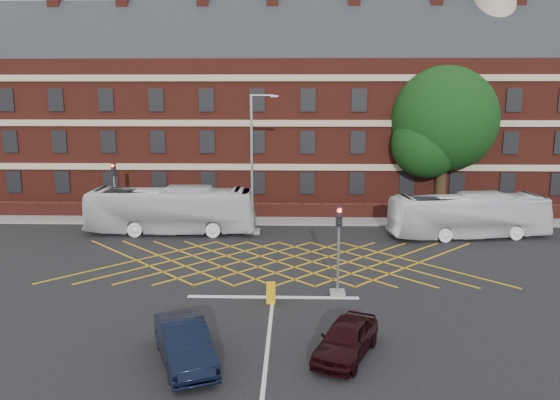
{
  "coord_description": "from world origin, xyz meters",
  "views": [
    {
      "loc": [
        0.98,
        -27.54,
        9.39
      ],
      "look_at": [
        0.19,
        1.5,
        3.65
      ],
      "focal_mm": 35.0,
      "sensor_mm": 36.0,
      "label": 1
    }
  ],
  "objects_px": {
    "deciduous_tree": "(443,127)",
    "traffic_light_far": "(115,197)",
    "bus_right": "(469,216)",
    "car_navy": "(184,343)",
    "utility_cabinet": "(271,293)",
    "traffic_light_near": "(338,259)",
    "bus_left": "(171,210)",
    "street_lamp": "(253,186)",
    "direction_signs": "(107,202)",
    "car_maroon": "(346,338)"
  },
  "relations": [
    {
      "from": "street_lamp",
      "to": "direction_signs",
      "type": "bearing_deg",
      "value": 162.66
    },
    {
      "from": "street_lamp",
      "to": "traffic_light_near",
      "type": "bearing_deg",
      "value": -67.23
    },
    {
      "from": "street_lamp",
      "to": "utility_cabinet",
      "type": "xyz_separation_m",
      "value": [
        1.74,
        -12.5,
        -2.75
      ]
    },
    {
      "from": "direction_signs",
      "to": "bus_right",
      "type": "bearing_deg",
      "value": -9.42
    },
    {
      "from": "deciduous_tree",
      "to": "street_lamp",
      "type": "height_order",
      "value": "deciduous_tree"
    },
    {
      "from": "street_lamp",
      "to": "direction_signs",
      "type": "relative_size",
      "value": 4.21
    },
    {
      "from": "traffic_light_far",
      "to": "deciduous_tree",
      "type": "bearing_deg",
      "value": 8.73
    },
    {
      "from": "traffic_light_far",
      "to": "utility_cabinet",
      "type": "distance_m",
      "value": 20.29
    },
    {
      "from": "car_maroon",
      "to": "traffic_light_far",
      "type": "xyz_separation_m",
      "value": [
        -15.25,
        21.12,
        1.09
      ]
    },
    {
      "from": "deciduous_tree",
      "to": "traffic_light_far",
      "type": "xyz_separation_m",
      "value": [
        -25.0,
        -3.84,
        -5.0
      ]
    },
    {
      "from": "car_navy",
      "to": "direction_signs",
      "type": "relative_size",
      "value": 2.04
    },
    {
      "from": "bus_right",
      "to": "bus_left",
      "type": "bearing_deg",
      "value": 80.3
    },
    {
      "from": "bus_right",
      "to": "direction_signs",
      "type": "relative_size",
      "value": 4.75
    },
    {
      "from": "traffic_light_near",
      "to": "direction_signs",
      "type": "height_order",
      "value": "traffic_light_near"
    },
    {
      "from": "bus_right",
      "to": "utility_cabinet",
      "type": "distance_m",
      "value": 17.21
    },
    {
      "from": "deciduous_tree",
      "to": "bus_right",
      "type": "bearing_deg",
      "value": -91.28
    },
    {
      "from": "bus_left",
      "to": "bus_right",
      "type": "bearing_deg",
      "value": -91.55
    },
    {
      "from": "bus_left",
      "to": "bus_right",
      "type": "xyz_separation_m",
      "value": [
        19.79,
        -0.56,
        -0.12
      ]
    },
    {
      "from": "car_maroon",
      "to": "deciduous_tree",
      "type": "height_order",
      "value": "deciduous_tree"
    },
    {
      "from": "bus_right",
      "to": "car_navy",
      "type": "xyz_separation_m",
      "value": [
        -15.3,
        -17.49,
        -0.72
      ]
    },
    {
      "from": "bus_right",
      "to": "direction_signs",
      "type": "height_order",
      "value": "bus_right"
    },
    {
      "from": "car_navy",
      "to": "car_maroon",
      "type": "xyz_separation_m",
      "value": [
        5.74,
        0.66,
        -0.07
      ]
    },
    {
      "from": "car_navy",
      "to": "deciduous_tree",
      "type": "distance_m",
      "value": 30.54
    },
    {
      "from": "direction_signs",
      "to": "traffic_light_near",
      "type": "bearing_deg",
      "value": -43.12
    },
    {
      "from": "bus_left",
      "to": "traffic_light_far",
      "type": "distance_m",
      "value": 6.27
    },
    {
      "from": "bus_right",
      "to": "traffic_light_near",
      "type": "height_order",
      "value": "traffic_light_near"
    },
    {
      "from": "bus_left",
      "to": "deciduous_tree",
      "type": "distance_m",
      "value": 21.97
    },
    {
      "from": "car_navy",
      "to": "bus_right",
      "type": "bearing_deg",
      "value": 27.02
    },
    {
      "from": "bus_right",
      "to": "street_lamp",
      "type": "distance_m",
      "value": 14.36
    },
    {
      "from": "bus_left",
      "to": "utility_cabinet",
      "type": "height_order",
      "value": "bus_left"
    },
    {
      "from": "traffic_light_near",
      "to": "traffic_light_far",
      "type": "height_order",
      "value": "same"
    },
    {
      "from": "bus_right",
      "to": "utility_cabinet",
      "type": "height_order",
      "value": "bus_right"
    },
    {
      "from": "traffic_light_near",
      "to": "utility_cabinet",
      "type": "xyz_separation_m",
      "value": [
        -3.1,
        -0.99,
        -1.3
      ]
    },
    {
      "from": "traffic_light_far",
      "to": "street_lamp",
      "type": "height_order",
      "value": "street_lamp"
    },
    {
      "from": "bus_right",
      "to": "car_maroon",
      "type": "bearing_deg",
      "value": 142.32
    },
    {
      "from": "utility_cabinet",
      "to": "car_navy",
      "type": "bearing_deg",
      "value": -116.15
    },
    {
      "from": "traffic_light_far",
      "to": "bus_left",
      "type": "bearing_deg",
      "value": -36.55
    },
    {
      "from": "car_navy",
      "to": "utility_cabinet",
      "type": "height_order",
      "value": "car_navy"
    },
    {
      "from": "deciduous_tree",
      "to": "direction_signs",
      "type": "relative_size",
      "value": 5.22
    },
    {
      "from": "bus_left",
      "to": "car_maroon",
      "type": "distance_m",
      "value": 20.19
    },
    {
      "from": "traffic_light_far",
      "to": "utility_cabinet",
      "type": "height_order",
      "value": "traffic_light_far"
    },
    {
      "from": "car_navy",
      "to": "traffic_light_near",
      "type": "distance_m",
      "value": 8.98
    },
    {
      "from": "bus_right",
      "to": "traffic_light_near",
      "type": "bearing_deg",
      "value": 130.88
    },
    {
      "from": "street_lamp",
      "to": "deciduous_tree",
      "type": "bearing_deg",
      "value": 27.21
    },
    {
      "from": "car_maroon",
      "to": "direction_signs",
      "type": "distance_m",
      "value": 26.37
    },
    {
      "from": "traffic_light_far",
      "to": "direction_signs",
      "type": "height_order",
      "value": "traffic_light_far"
    },
    {
      "from": "bus_right",
      "to": "direction_signs",
      "type": "bearing_deg",
      "value": 72.52
    },
    {
      "from": "bus_right",
      "to": "deciduous_tree",
      "type": "xyz_separation_m",
      "value": [
        0.18,
        8.13,
        5.31
      ]
    },
    {
      "from": "street_lamp",
      "to": "utility_cabinet",
      "type": "bearing_deg",
      "value": -82.1
    },
    {
      "from": "bus_left",
      "to": "traffic_light_near",
      "type": "distance_m",
      "value": 15.39
    }
  ]
}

